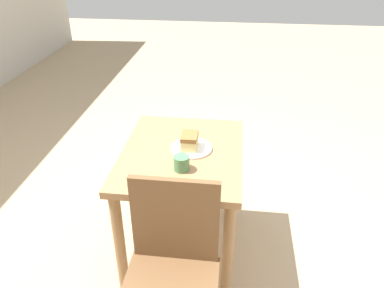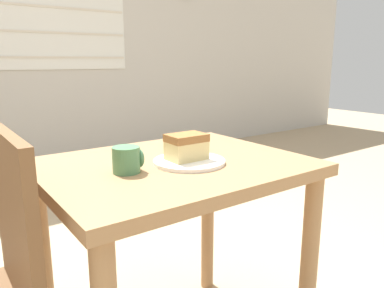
# 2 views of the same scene
# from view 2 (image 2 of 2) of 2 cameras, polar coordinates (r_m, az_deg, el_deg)

# --- Properties ---
(wall_back) EXTENTS (10.00, 0.09, 2.80)m
(wall_back) POSITION_cam_2_polar(r_m,az_deg,el_deg) (4.03, -25.46, 15.82)
(wall_back) COLOR beige
(wall_back) RESTS_ON ground_plane
(dining_table_near) EXTENTS (0.86, 0.68, 0.77)m
(dining_table_near) POSITION_cam_2_polar(r_m,az_deg,el_deg) (1.30, -2.79, -8.55)
(dining_table_near) COLOR #9E754C
(dining_table_near) RESTS_ON ground_plane
(plate) EXTENTS (0.24, 0.24, 0.01)m
(plate) POSITION_cam_2_polar(r_m,az_deg,el_deg) (1.23, -0.43, -2.68)
(plate) COLOR white
(plate) RESTS_ON dining_table_near
(cake_slice) EXTENTS (0.13, 0.09, 0.08)m
(cake_slice) POSITION_cam_2_polar(r_m,az_deg,el_deg) (1.23, -0.85, -0.40)
(cake_slice) COLOR #E0C67F
(cake_slice) RESTS_ON plate
(coffee_mug) EXTENTS (0.09, 0.08, 0.08)m
(coffee_mug) POSITION_cam_2_polar(r_m,az_deg,el_deg) (1.14, -9.83, -2.36)
(coffee_mug) COLOR #4C8456
(coffee_mug) RESTS_ON dining_table_near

